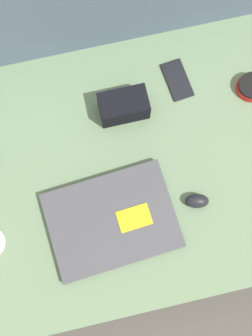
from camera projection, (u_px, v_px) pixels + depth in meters
ground_plane at (126, 180)px, 1.48m from camera, size 8.00×8.00×0.00m
couch_seat at (126, 175)px, 1.41m from camera, size 1.10×0.79×0.15m
laptop at (112, 221)px, 1.29m from camera, size 0.36×0.28×0.03m
computer_mouse at (197, 201)px, 1.29m from camera, size 0.07×0.05×0.04m
speaker_puck at (252, 87)px, 1.37m from camera, size 0.09×0.09×0.03m
phone_silver at (177, 80)px, 1.39m from camera, size 0.08×0.13×0.01m
camera_pouch at (124, 106)px, 1.33m from camera, size 0.14×0.08×0.08m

